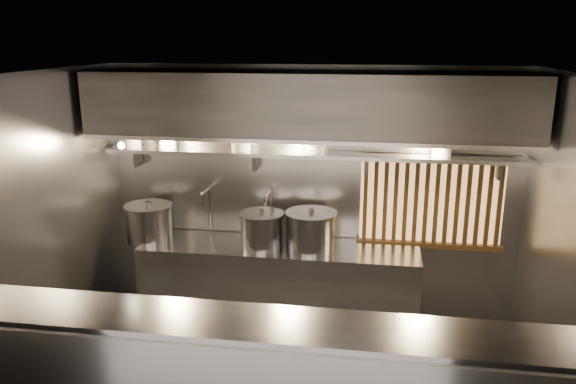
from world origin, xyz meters
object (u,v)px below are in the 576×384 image
(stock_pot_left, at_px, (149,222))
(pendant_bulb, at_px, (298,149))
(stock_pot_mid, at_px, (311,230))
(stock_pot_right, at_px, (262,230))
(heat_lamp, at_px, (119,140))

(stock_pot_left, bearing_deg, pendant_bulb, 2.91)
(stock_pot_left, bearing_deg, stock_pot_mid, -0.20)
(stock_pot_left, distance_m, stock_pot_mid, 1.80)
(stock_pot_left, height_order, stock_pot_mid, stock_pot_mid)
(stock_pot_left, distance_m, stock_pot_right, 1.27)
(heat_lamp, distance_m, stock_pot_left, 1.01)
(pendant_bulb, relative_size, stock_pot_left, 0.30)
(pendant_bulb, xyz_separation_m, stock_pot_right, (-0.38, -0.11, -0.87))
(stock_pot_mid, bearing_deg, stock_pot_left, 179.80)
(pendant_bulb, bearing_deg, stock_pot_right, -163.63)
(stock_pot_left, bearing_deg, stock_pot_right, -1.21)
(stock_pot_left, xyz_separation_m, stock_pot_mid, (1.80, -0.01, 0.00))
(heat_lamp, relative_size, stock_pot_right, 0.55)
(pendant_bulb, xyz_separation_m, stock_pot_left, (-1.65, -0.08, -0.86))
(pendant_bulb, bearing_deg, stock_pot_left, -177.09)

